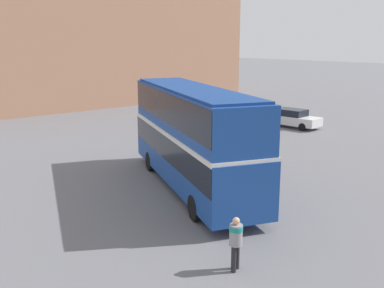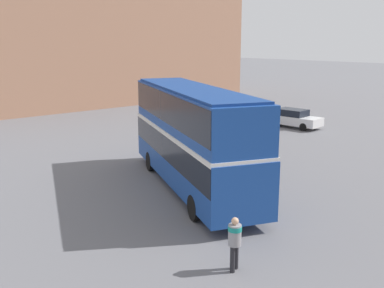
% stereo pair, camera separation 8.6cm
% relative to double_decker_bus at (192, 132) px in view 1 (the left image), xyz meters
% --- Properties ---
extents(ground_plane, '(240.00, 240.00, 0.00)m').
position_rel_double_decker_bus_xyz_m(ground_plane, '(0.63, 0.02, -2.69)').
color(ground_plane, slate).
extents(building_row_left, '(12.29, 36.11, 15.47)m').
position_rel_double_decker_bus_xyz_m(building_row_left, '(-30.64, 11.20, 5.06)').
color(building_row_left, '#9E7056').
rests_on(building_row_left, ground_plane).
extents(double_decker_bus, '(11.62, 6.61, 4.69)m').
position_rel_double_decker_bus_xyz_m(double_decker_bus, '(0.00, 0.00, 0.00)').
color(double_decker_bus, '#194293').
rests_on(double_decker_bus, ground_plane).
extents(pedestrian_foreground, '(0.54, 0.54, 1.69)m').
position_rel_double_decker_bus_xyz_m(pedestrian_foreground, '(6.68, -4.04, -1.65)').
color(pedestrian_foreground, '#232328').
rests_on(pedestrian_foreground, ground_plane).
extents(parked_car_kerb_near, '(4.76, 2.74, 1.44)m').
position_rel_double_decker_bus_xyz_m(parked_car_kerb_near, '(-10.30, 11.40, -1.95)').
color(parked_car_kerb_near, slate).
rests_on(parked_car_kerb_near, ground_plane).
extents(parked_car_kerb_far, '(4.49, 2.10, 1.44)m').
position_rel_double_decker_bus_xyz_m(parked_car_kerb_far, '(-6.25, 15.88, -1.96)').
color(parked_car_kerb_far, silver).
rests_on(parked_car_kerb_far, ground_plane).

